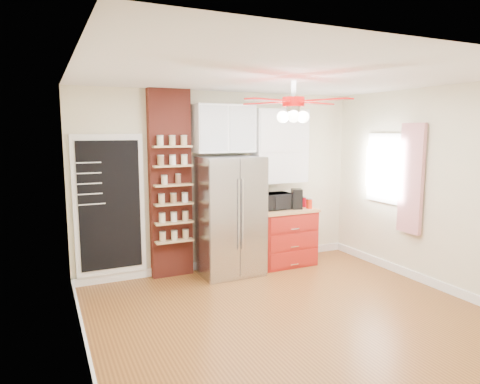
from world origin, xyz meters
name	(u,v)px	position (x,y,z in m)	size (l,w,h in m)	color
floor	(290,314)	(0.00, 0.00, 0.00)	(4.50, 4.50, 0.00)	brown
ceiling	(294,76)	(0.00, 0.00, 2.70)	(4.50, 4.50, 0.00)	white
wall_back	(223,181)	(0.00, 2.00, 1.35)	(4.50, 0.02, 2.70)	beige
wall_front	(444,242)	(0.00, -2.00, 1.35)	(4.50, 0.02, 2.70)	beige
wall_left	(78,217)	(-2.25, 0.00, 1.35)	(0.02, 4.00, 2.70)	beige
wall_right	(435,189)	(2.25, 0.00, 1.35)	(0.02, 4.00, 2.70)	beige
chalkboard	(110,206)	(-1.70, 1.96, 1.10)	(0.95, 0.05, 1.95)	white
brick_pillar	(170,185)	(-0.85, 1.92, 1.35)	(0.60, 0.16, 2.70)	maroon
fridge	(229,216)	(-0.05, 1.63, 0.88)	(0.90, 0.70, 1.75)	#A1A2A6
upper_glass_cabinet	(224,128)	(-0.05, 1.82, 2.15)	(0.90, 0.35, 0.70)	white
red_cabinet	(284,236)	(0.92, 1.68, 0.45)	(0.94, 0.64, 0.90)	maroon
upper_shelf_unit	(280,146)	(0.92, 1.85, 1.88)	(0.90, 0.30, 1.15)	white
window	(386,168)	(2.23, 0.90, 1.55)	(0.04, 0.75, 1.05)	white
curtain	(411,179)	(2.18, 0.35, 1.45)	(0.06, 0.40, 1.55)	#B31726
ceiling_fan	(293,102)	(0.00, 0.00, 2.42)	(1.40, 1.40, 0.44)	silver
toaster_oven	(275,201)	(0.76, 1.69, 1.03)	(0.46, 0.31, 0.26)	black
coffee_maker	(297,199)	(1.08, 1.58, 1.06)	(0.15, 0.18, 0.31)	black
canister_left	(309,204)	(1.28, 1.52, 0.97)	(0.09, 0.09, 0.15)	red
canister_right	(304,202)	(1.29, 1.68, 0.98)	(0.09, 0.09, 0.15)	#B90A19
pantry_jar_oats	(164,180)	(-0.98, 1.77, 1.43)	(0.09, 0.09, 0.12)	beige
pantry_jar_beans	(178,179)	(-0.77, 1.80, 1.44)	(0.08, 0.08, 0.13)	brown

